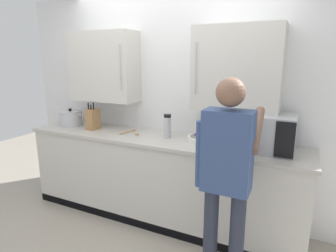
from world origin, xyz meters
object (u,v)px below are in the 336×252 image
(thermos_flask, at_px, (167,126))
(fruit_bowl, at_px, (201,139))
(microwave_oven, at_px, (260,132))
(person_figure, at_px, (227,172))
(stock_pot, at_px, (71,118))
(wooden_spoon, at_px, (132,133))
(knife_block, at_px, (93,119))

(thermos_flask, relative_size, fruit_bowl, 0.97)
(microwave_oven, xyz_separation_m, person_figure, (-0.11, -0.75, -0.13))
(fruit_bowl, relative_size, stock_pot, 0.69)
(microwave_oven, relative_size, person_figure, 0.46)
(wooden_spoon, bearing_deg, knife_block, -177.77)
(wooden_spoon, xyz_separation_m, stock_pot, (-0.93, 0.02, 0.08))
(thermos_flask, xyz_separation_m, wooden_spoon, (-0.43, -0.03, -0.12))
(wooden_spoon, height_order, person_figure, person_figure)
(stock_pot, relative_size, person_figure, 0.23)
(wooden_spoon, bearing_deg, person_figure, -29.59)
(wooden_spoon, bearing_deg, fruit_bowl, -0.91)
(thermos_flask, height_order, wooden_spoon, thermos_flask)
(knife_block, bearing_deg, fruit_bowl, 0.33)
(wooden_spoon, distance_m, person_figure, 1.45)
(person_figure, bearing_deg, knife_block, 158.81)
(stock_pot, bearing_deg, microwave_oven, 0.19)
(microwave_oven, bearing_deg, knife_block, -178.54)
(microwave_oven, distance_m, knife_block, 1.91)
(wooden_spoon, bearing_deg, thermos_flask, 4.09)
(thermos_flask, distance_m, knife_block, 0.96)
(thermos_flask, distance_m, stock_pot, 1.36)
(thermos_flask, distance_m, person_figure, 1.12)
(wooden_spoon, distance_m, fruit_bowl, 0.82)
(microwave_oven, distance_m, fruit_bowl, 0.57)
(thermos_flask, relative_size, knife_block, 0.78)
(stock_pot, height_order, person_figure, person_figure)
(microwave_oven, distance_m, person_figure, 0.76)
(stock_pot, bearing_deg, fruit_bowl, -1.09)
(thermos_flask, xyz_separation_m, knife_block, (-0.96, -0.05, -0.00))
(knife_block, height_order, fruit_bowl, knife_block)
(knife_block, bearing_deg, wooden_spoon, 2.23)
(stock_pot, bearing_deg, person_figure, -18.62)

